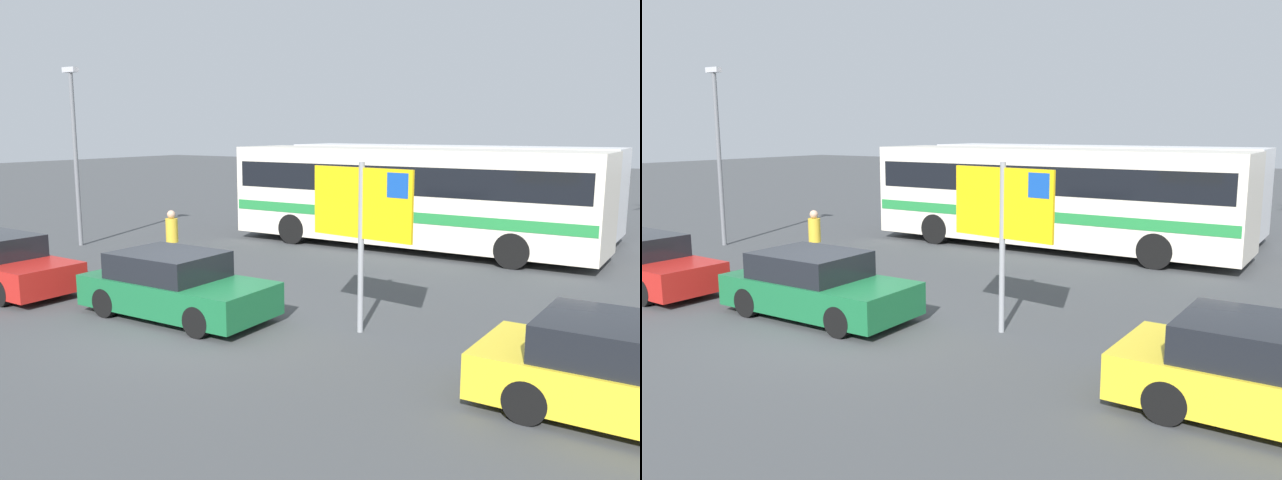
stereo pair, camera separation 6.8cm
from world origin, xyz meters
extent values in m
plane|color=#424447|center=(0.00, 0.00, 0.00)|extent=(120.00, 120.00, 0.00)
cube|color=silver|center=(0.12, 9.82, 1.73)|extent=(11.80, 2.63, 2.90)
cube|color=black|center=(0.12, 9.82, 2.28)|extent=(11.33, 2.66, 0.84)
cube|color=#23843D|center=(0.12, 9.82, 1.22)|extent=(11.68, 2.66, 0.32)
cylinder|color=black|center=(3.77, 11.01, 0.50)|extent=(1.00, 0.28, 1.00)
cylinder|color=black|center=(3.77, 8.63, 0.50)|extent=(1.00, 0.28, 1.00)
cylinder|color=black|center=(-3.54, 11.01, 0.50)|extent=(1.00, 0.28, 1.00)
cylinder|color=black|center=(-3.54, 8.63, 0.50)|extent=(1.00, 0.28, 1.00)
cube|color=white|center=(-0.10, 13.57, 1.73)|extent=(11.80, 2.63, 2.90)
cube|color=black|center=(-0.10, 13.57, 2.28)|extent=(11.33, 2.66, 0.84)
cube|color=red|center=(-0.10, 13.57, 1.22)|extent=(11.68, 2.66, 0.32)
cylinder|color=black|center=(3.55, 14.76, 0.50)|extent=(1.00, 0.28, 1.00)
cylinder|color=black|center=(3.55, 12.38, 0.50)|extent=(1.00, 0.28, 1.00)
cylinder|color=black|center=(-3.76, 14.76, 0.50)|extent=(1.00, 0.28, 1.00)
cylinder|color=black|center=(-3.76, 12.38, 0.50)|extent=(1.00, 0.28, 1.00)
cylinder|color=gray|center=(2.98, 1.49, 1.60)|extent=(0.11, 0.11, 3.20)
cube|color=yellow|center=(2.98, 1.49, 2.45)|extent=(2.19, 0.36, 1.30)
cube|color=#1447A8|center=(3.77, 1.38, 2.82)|extent=(0.45, 0.13, 0.44)
cube|color=red|center=(-5.77, -0.31, 0.48)|extent=(4.46, 1.78, 0.64)
cylinder|color=black|center=(-4.38, 0.41, 0.30)|extent=(0.60, 0.18, 0.60)
cylinder|color=black|center=(-4.43, -1.11, 0.30)|extent=(0.60, 0.18, 0.60)
cylinder|color=black|center=(-7.12, 0.48, 0.30)|extent=(0.60, 0.18, 0.60)
cube|color=black|center=(7.80, 0.09, 1.06)|extent=(2.36, 1.70, 0.52)
cylinder|color=black|center=(6.68, 0.94, 0.30)|extent=(0.60, 0.17, 0.60)
cylinder|color=black|center=(6.66, -0.74, 0.30)|extent=(0.60, 0.17, 0.60)
cube|color=#196638|center=(-0.63, 0.37, 0.48)|extent=(4.05, 1.79, 0.64)
cube|color=black|center=(-0.87, 0.37, 1.06)|extent=(2.11, 1.64, 0.52)
cylinder|color=black|center=(0.62, 1.19, 0.30)|extent=(0.60, 0.16, 0.60)
cylinder|color=black|center=(0.63, -0.43, 0.30)|extent=(0.60, 0.16, 0.60)
cylinder|color=black|center=(-1.89, 1.18, 0.30)|extent=(0.60, 0.16, 0.60)
cylinder|color=black|center=(-1.88, -0.45, 0.30)|extent=(0.60, 0.16, 0.60)
cylinder|color=#4C4C51|center=(-3.84, 3.43, 0.40)|extent=(0.13, 0.13, 0.81)
cylinder|color=#4C4C51|center=(-3.73, 3.29, 0.40)|extent=(0.13, 0.13, 0.81)
cylinder|color=gold|center=(-3.78, 3.36, 1.13)|extent=(0.32, 0.32, 0.64)
sphere|color=tan|center=(-3.78, 3.36, 1.55)|extent=(0.22, 0.22, 0.22)
cylinder|color=slate|center=(-9.25, 4.62, 2.76)|extent=(0.14, 0.14, 5.52)
cube|color=#B2B2B7|center=(-9.25, 4.62, 5.62)|extent=(0.56, 0.20, 0.16)
camera|label=1|loc=(8.66, -8.84, 3.80)|focal=36.33mm
camera|label=2|loc=(8.72, -8.80, 3.80)|focal=36.33mm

